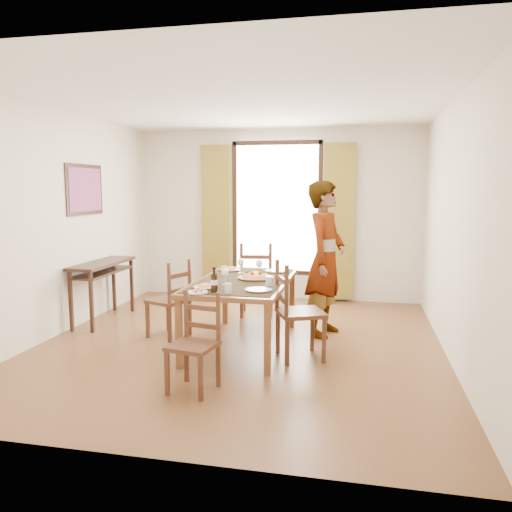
% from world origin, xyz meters
% --- Properties ---
extents(ground, '(5.00, 5.00, 0.00)m').
position_xyz_m(ground, '(0.00, 0.00, 0.00)').
color(ground, '#502519').
rests_on(ground, ground).
extents(room_shell, '(4.60, 5.10, 2.74)m').
position_xyz_m(room_shell, '(-0.00, 0.13, 1.54)').
color(room_shell, beige).
rests_on(room_shell, ground).
extents(console_table, '(0.38, 1.20, 0.80)m').
position_xyz_m(console_table, '(-2.03, 0.60, 0.68)').
color(console_table, black).
rests_on(console_table, ground).
extents(dining_table, '(1.01, 1.81, 0.76)m').
position_xyz_m(dining_table, '(0.04, -0.04, 0.69)').
color(dining_table, brown).
rests_on(dining_table, ground).
extents(chair_west, '(0.53, 0.53, 0.93)m').
position_xyz_m(chair_west, '(-0.88, 0.09, 0.43)').
color(chair_west, '#50301A').
rests_on(chair_west, ground).
extents(chair_north, '(0.52, 0.52, 1.03)m').
position_xyz_m(chair_north, '(-0.08, 1.31, 0.48)').
color(chair_north, '#50301A').
rests_on(chair_north, ground).
extents(chair_south, '(0.44, 0.44, 0.86)m').
position_xyz_m(chair_south, '(-0.08, -1.35, 0.40)').
color(chair_south, '#50301A').
rests_on(chair_south, ground).
extents(chair_east, '(0.59, 0.59, 1.02)m').
position_xyz_m(chair_east, '(0.69, -0.34, 0.48)').
color(chair_east, '#50301A').
rests_on(chair_east, ground).
extents(man, '(0.91, 0.79, 1.86)m').
position_xyz_m(man, '(0.91, 0.59, 0.93)').
color(man, gray).
rests_on(man, ground).
extents(plate_sw, '(0.27, 0.27, 0.05)m').
position_xyz_m(plate_sw, '(-0.22, -0.58, 0.78)').
color(plate_sw, silver).
rests_on(plate_sw, dining_table).
extents(plate_se, '(0.27, 0.27, 0.05)m').
position_xyz_m(plate_se, '(0.34, -0.60, 0.78)').
color(plate_se, silver).
rests_on(plate_se, dining_table).
extents(plate_nw, '(0.27, 0.27, 0.05)m').
position_xyz_m(plate_nw, '(-0.25, 0.51, 0.78)').
color(plate_nw, silver).
rests_on(plate_nw, dining_table).
extents(plate_ne, '(0.27, 0.27, 0.05)m').
position_xyz_m(plate_ne, '(0.32, 0.55, 0.78)').
color(plate_ne, silver).
rests_on(plate_ne, dining_table).
extents(pasta_platter, '(0.40, 0.40, 0.10)m').
position_xyz_m(pasta_platter, '(0.17, 0.02, 0.81)').
color(pasta_platter, '#B85917').
rests_on(pasta_platter, dining_table).
extents(caprese_plate, '(0.20, 0.20, 0.04)m').
position_xyz_m(caprese_plate, '(-0.23, -0.82, 0.78)').
color(caprese_plate, silver).
rests_on(caprese_plate, dining_table).
extents(wine_glass_a, '(0.08, 0.08, 0.18)m').
position_xyz_m(wine_glass_a, '(-0.07, -0.38, 0.85)').
color(wine_glass_a, white).
rests_on(wine_glass_a, dining_table).
extents(wine_glass_b, '(0.08, 0.08, 0.18)m').
position_xyz_m(wine_glass_b, '(0.16, 0.31, 0.85)').
color(wine_glass_b, white).
rests_on(wine_glass_b, dining_table).
extents(wine_glass_c, '(0.08, 0.08, 0.18)m').
position_xyz_m(wine_glass_c, '(-0.08, 0.36, 0.85)').
color(wine_glass_c, white).
rests_on(wine_glass_c, dining_table).
extents(tumbler_a, '(0.07, 0.07, 0.10)m').
position_xyz_m(tumbler_a, '(0.39, -0.32, 0.81)').
color(tumbler_a, silver).
rests_on(tumbler_a, dining_table).
extents(tumbler_b, '(0.07, 0.07, 0.10)m').
position_xyz_m(tumbler_b, '(-0.25, 0.24, 0.81)').
color(tumbler_b, silver).
rests_on(tumbler_b, dining_table).
extents(tumbler_c, '(0.07, 0.07, 0.10)m').
position_xyz_m(tumbler_c, '(0.07, -0.77, 0.81)').
color(tumbler_c, silver).
rests_on(tumbler_c, dining_table).
extents(wine_bottle, '(0.07, 0.07, 0.25)m').
position_xyz_m(wine_bottle, '(-0.08, -0.75, 0.88)').
color(wine_bottle, black).
rests_on(wine_bottle, dining_table).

